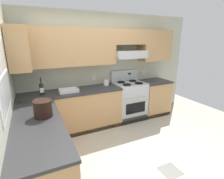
# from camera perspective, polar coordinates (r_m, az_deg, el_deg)

# --- Properties ---
(ground_plane) EXTENTS (7.04, 7.04, 0.00)m
(ground_plane) POSITION_cam_1_polar(r_m,az_deg,el_deg) (3.23, 2.78, -20.96)
(ground_plane) COLOR #B2AA99
(floor_accent_tile) EXTENTS (0.30, 0.30, 0.01)m
(floor_accent_tile) POSITION_cam_1_polar(r_m,az_deg,el_deg) (3.08, 18.66, -24.06)
(floor_accent_tile) COLOR slate
(floor_accent_tile) RESTS_ON ground_plane
(wall_back) EXTENTS (4.68, 0.57, 2.55)m
(wall_back) POSITION_cam_1_polar(r_m,az_deg,el_deg) (4.15, -2.19, 9.62)
(wall_back) COLOR #B7BAA3
(wall_back) RESTS_ON ground_plane
(wall_left) EXTENTS (0.47, 4.00, 2.55)m
(wall_left) POSITION_cam_1_polar(r_m,az_deg,el_deg) (2.58, -32.48, -0.02)
(wall_left) COLOR #B7BAA3
(wall_left) RESTS_ON ground_plane
(counter_back_run) EXTENTS (3.60, 0.65, 0.91)m
(counter_back_run) POSITION_cam_1_polar(r_m,az_deg,el_deg) (4.03, -4.58, -5.74)
(counter_back_run) COLOR tan
(counter_back_run) RESTS_ON ground_plane
(counter_left_run) EXTENTS (0.63, 1.91, 0.91)m
(counter_left_run) POSITION_cam_1_polar(r_m,az_deg,el_deg) (2.70, -22.29, -18.84)
(counter_left_run) COLOR tan
(counter_left_run) RESTS_ON ground_plane
(stove) EXTENTS (0.76, 0.62, 1.20)m
(stove) POSITION_cam_1_polar(r_m,az_deg,el_deg) (4.38, 5.75, -3.56)
(stove) COLOR #B7BABC
(stove) RESTS_ON ground_plane
(wine_bottle) EXTENTS (0.08, 0.08, 0.34)m
(wine_bottle) POSITION_cam_1_polar(r_m,az_deg,el_deg) (3.61, -22.24, 0.38)
(wine_bottle) COLOR black
(wine_bottle) RESTS_ON counter_back_run
(bowl) EXTENTS (0.38, 0.21, 0.08)m
(bowl) POSITION_cam_1_polar(r_m,az_deg,el_deg) (3.65, -14.09, -0.47)
(bowl) COLOR silver
(bowl) RESTS_ON counter_back_run
(bucket) EXTENTS (0.26, 0.26, 0.24)m
(bucket) POSITION_cam_1_polar(r_m,az_deg,el_deg) (2.59, -21.86, -5.73)
(bucket) COLOR black
(bucket) RESTS_ON counter_left_run
(paper_towel_roll) EXTENTS (0.12, 0.12, 0.13)m
(paper_towel_roll) POSITION_cam_1_polar(r_m,az_deg,el_deg) (4.07, -1.95, 2.28)
(paper_towel_roll) COLOR white
(paper_towel_roll) RESTS_ON counter_back_run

